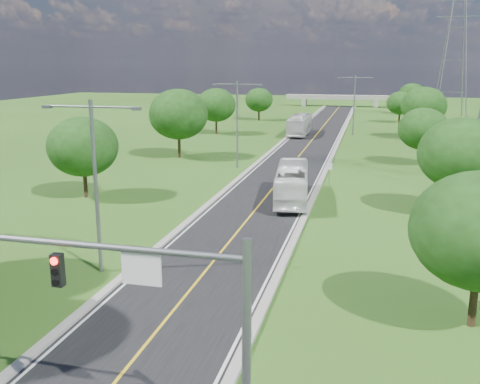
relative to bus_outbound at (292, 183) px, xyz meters
The scene contains 22 objects.
ground 29.00m from the bus_outbound, 94.87° to the left, with size 260.00×260.00×0.00m, color #294814.
road 34.97m from the bus_outbound, 94.04° to the left, with size 8.00×150.00×0.06m, color black.
curb_left 35.52m from the bus_outbound, 100.90° to the left, with size 0.50×150.00×0.22m, color gray.
curb_right 34.92m from the bus_outbound, 87.06° to the left, with size 0.50×150.00×0.22m, color gray.
signal_mast 32.34m from the bus_outbound, 87.82° to the right, with size 8.54×0.33×7.20m.
speed_limit_sign 7.36m from the bus_outbound, 68.14° to the left, with size 0.55×0.09×2.40m.
overpass 108.88m from the bus_outbound, 91.29° to the left, with size 30.00×3.00×3.20m.
streetlight_near_left 21.38m from the bus_outbound, 113.83° to the right, with size 5.90×0.25×10.00m.
streetlight_mid_left 16.79m from the bus_outbound, 121.43° to the left, with size 5.90×0.25×10.00m.
streetlight_far_right 47.18m from the bus_outbound, 85.68° to the left, with size 5.90×0.25×10.00m.
power_tower_far 87.96m from the bus_outbound, 74.32° to the left, with size 9.00×6.40×28.00m.
tree_lb 18.97m from the bus_outbound, behind, with size 6.30×6.30×7.33m.
tree_lc 25.99m from the bus_outbound, 132.81° to the left, with size 7.56×7.56×8.79m.
tree_ld 47.17m from the bus_outbound, 114.43° to the left, with size 6.72×6.72×7.82m.
tree_le 69.02m from the bus_outbound, 104.24° to the left, with size 5.88×5.88×6.84m.
tree_rb 13.99m from the bus_outbound, ahead, with size 6.72×6.72×7.82m.
tree_rc 24.47m from the bus_outbound, 58.97° to the left, with size 5.88×5.88×6.84m.
tree_rd 47.28m from the bus_outbound, 72.04° to the left, with size 7.14×7.14×8.30m.
tree_re 69.93m from the bus_outbound, 80.08° to the left, with size 5.46×5.46×6.35m.
tree_rf 90.24m from the bus_outbound, 80.08° to the left, with size 6.30×6.30×7.33m.
bus_outbound is the anchor object (origin of this frame).
bus_inbound 44.92m from the bus_outbound, 96.76° to the left, with size 2.84×12.14×3.38m, color silver.
Camera 1 is at (8.95, -14.67, 11.92)m, focal length 40.00 mm.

